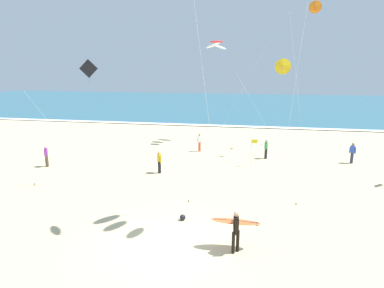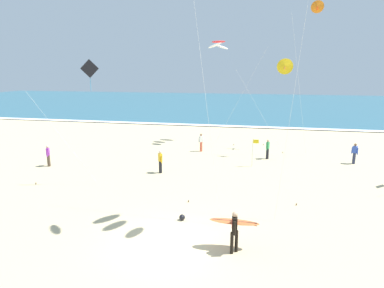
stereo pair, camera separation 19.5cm
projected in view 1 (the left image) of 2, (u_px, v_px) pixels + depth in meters
The scene contains 15 objects.
ground_plane at pixel (170, 242), 13.49m from camera, with size 160.00×160.00×0.00m, color #CCB789.
ocean_water at pixel (242, 104), 69.74m from camera, with size 160.00×60.00×0.08m, color #2D6075.
shoreline_foam at pixel (230, 126), 41.34m from camera, with size 160.00×1.34×0.01m, color white.
surfer_lead at pixel (236, 226), 12.70m from camera, with size 2.01×0.99×1.71m.
kite_delta_amber_near at pixel (315, 8), 24.95m from camera, with size 2.36×0.59×12.18m.
kite_arc_scarlet_mid at pixel (217, 45), 30.76m from camera, with size 5.51×2.94×9.68m.
kite_diamond_charcoal_high at pixel (86, 74), 18.94m from camera, with size 4.25×1.08×7.59m.
kite_delta_golden_distant at pixel (283, 67), 28.32m from camera, with size 4.98×0.69×7.99m.
bystander_yellow_top at pixel (159, 162), 22.46m from camera, with size 0.36×0.39×1.59m.
bystander_purple_top at pixel (46, 156), 23.96m from camera, with size 0.28×0.47×1.59m.
bystander_blue_top at pixel (352, 153), 24.86m from camera, with size 0.41×0.34×1.59m.
bystander_green_top at pixel (266, 149), 26.16m from camera, with size 0.28×0.47×1.59m.
bystander_white_top at pixel (200, 142), 28.55m from camera, with size 0.43×0.32×1.59m.
lifeguard_flag at pixel (252, 150), 23.96m from camera, with size 0.45×0.05×2.10m.
beach_ball at pixel (183, 217), 15.47m from camera, with size 0.28×0.28×0.28m, color black.
Camera 1 is at (3.35, -11.83, 6.93)m, focal length 30.56 mm.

